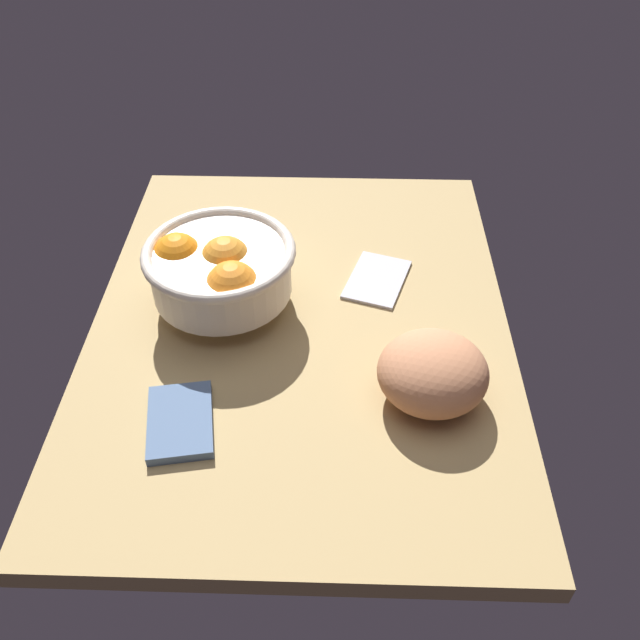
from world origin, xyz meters
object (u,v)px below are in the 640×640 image
bread_loaf (433,373)px  napkin_folded (377,278)px  fruit_bowl (219,269)px  napkin_spare (180,422)px

bread_loaf → napkin_folded: bearing=-165.6°
fruit_bowl → bread_loaf: fruit_bowl is taller
fruit_bowl → napkin_spare: 22.96cm
napkin_folded → napkin_spare: (28.54, -24.80, 0.19)cm
fruit_bowl → bread_loaf: size_ratio=1.54×
napkin_spare → bread_loaf: bearing=100.4°
bread_loaf → napkin_folded: bread_loaf is taller
fruit_bowl → napkin_folded: (-6.53, 22.50, -6.32)cm
bread_loaf → napkin_spare: bread_loaf is taller
bread_loaf → napkin_spare: size_ratio=1.22×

